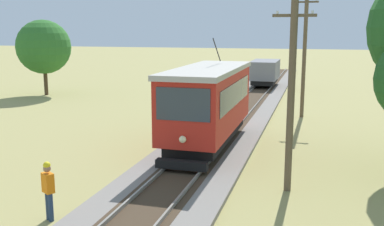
% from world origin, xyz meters
% --- Properties ---
extents(red_tram, '(2.60, 8.54, 4.79)m').
position_xyz_m(red_tram, '(0.00, 18.69, 2.19)').
color(red_tram, red).
rests_on(red_tram, rail_right).
extents(freight_car, '(2.40, 5.20, 2.31)m').
position_xyz_m(freight_car, '(0.00, 41.14, 1.56)').
color(freight_car, slate).
rests_on(freight_car, rail_right).
extents(utility_pole_near_tram, '(1.40, 0.39, 6.75)m').
position_xyz_m(utility_pole_near_tram, '(3.93, 14.17, 3.47)').
color(utility_pole_near_tram, brown).
rests_on(utility_pole_near_tram, ground).
extents(utility_pole_mid, '(1.40, 0.66, 8.12)m').
position_xyz_m(utility_pole_mid, '(3.93, 27.53, 4.16)').
color(utility_pole_mid, brown).
rests_on(utility_pole_mid, ground).
extents(gravel_pile, '(2.79, 2.79, 0.83)m').
position_xyz_m(gravel_pile, '(-4.20, 40.10, 0.42)').
color(gravel_pile, '#9E998E').
rests_on(gravel_pile, ground).
extents(track_worker, '(0.45, 0.40, 1.78)m').
position_xyz_m(track_worker, '(-2.59, 9.87, 0.98)').
color(track_worker, navy).
rests_on(track_worker, ground).
extents(tree_right_far, '(4.51, 4.51, 6.33)m').
position_xyz_m(tree_right_far, '(-17.44, 31.60, 4.06)').
color(tree_right_far, '#4C3823').
rests_on(tree_right_far, ground).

